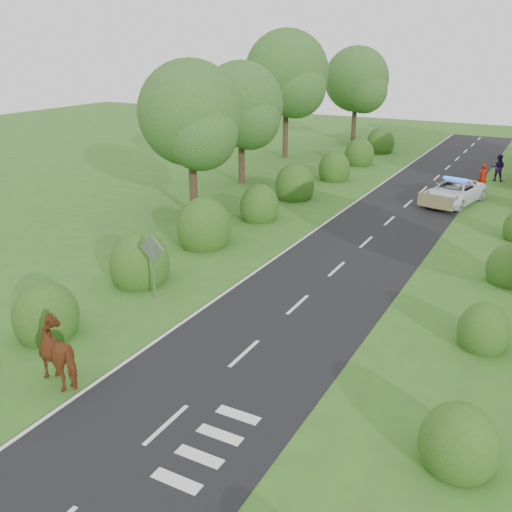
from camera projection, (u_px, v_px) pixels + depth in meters
The scene contains 13 objects.
ground at pixel (244, 354), 17.68m from camera, with size 120.00×120.00×0.00m, color #3A5C25.
road at pixel (384, 226), 30.04m from camera, with size 6.00×70.00×0.02m, color black.
road_markings at pixel (342, 232), 29.04m from camera, with size 4.96×70.00×0.01m.
hedgerow_left at pixel (246, 211), 29.95m from camera, with size 2.75×50.41×3.00m.
tree_left_a at pixel (193, 118), 29.92m from camera, with size 5.74×5.60×8.38m.
tree_left_b at pixel (243, 108), 37.28m from camera, with size 5.74×5.60×8.07m.
tree_left_c at pixel (289, 77), 45.62m from camera, with size 6.97×6.80×10.22m.
tree_left_d at pixel (359, 82), 53.09m from camera, with size 6.15×6.00×8.89m.
road_sign at pixel (153, 257), 20.98m from camera, with size 1.06×0.08×2.53m.
cow at pixel (63, 356), 16.09m from camera, with size 1.12×2.12×1.51m, color maroon.
police_van at pixel (454, 192), 34.00m from camera, with size 3.37×5.51×1.56m.
pedestrian_red at pixel (482, 177), 36.88m from camera, with size 0.65×0.43×1.79m, color #941506.
pedestrian_purple at pixel (498, 168), 39.58m from camera, with size 0.90×0.70×1.85m, color #29124D.
Camera 1 is at (7.68, -13.46, 9.05)m, focal length 40.00 mm.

